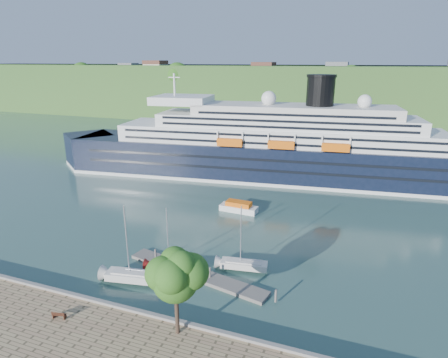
% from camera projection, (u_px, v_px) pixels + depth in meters
% --- Properties ---
extents(ground, '(400.00, 400.00, 0.00)m').
position_uv_depth(ground, '(128.00, 316.00, 40.35)').
color(ground, '#2A4B46').
rests_on(ground, ground).
extents(far_hillside, '(400.00, 50.00, 24.00)m').
position_uv_depth(far_hillside, '(312.00, 94.00, 166.47)').
color(far_hillside, '#294F1F').
rests_on(far_hillside, ground).
extents(quay_coping, '(220.00, 0.50, 0.30)m').
position_uv_depth(quay_coping, '(126.00, 308.00, 39.82)').
color(quay_coping, slate).
rests_on(quay_coping, promenade).
extents(cruise_ship, '(105.84, 28.01, 23.53)m').
position_uv_depth(cruise_ship, '(268.00, 127.00, 84.91)').
color(cruise_ship, black).
rests_on(cruise_ship, ground).
extents(park_bench, '(1.55, 0.89, 0.94)m').
position_uv_depth(park_bench, '(59.00, 314.00, 38.39)').
color(park_bench, '#472214').
rests_on(park_bench, promenade).
extents(promenade_tree, '(5.90, 5.90, 9.78)m').
position_uv_depth(promenade_tree, '(176.00, 289.00, 35.01)').
color(promenade_tree, '#245516').
rests_on(promenade_tree, promenade).
extents(floating_pontoon, '(20.22, 6.52, 0.45)m').
position_uv_depth(floating_pontoon, '(195.00, 274.00, 47.99)').
color(floating_pontoon, slate).
rests_on(floating_pontoon, ground).
extents(sailboat_white_near, '(7.86, 3.41, 9.83)m').
position_uv_depth(sailboat_white_near, '(131.00, 248.00, 44.79)').
color(sailboat_white_near, silver).
rests_on(sailboat_white_near, ground).
extents(sailboat_red, '(6.86, 3.53, 8.54)m').
position_uv_depth(sailboat_red, '(172.00, 243.00, 47.42)').
color(sailboat_red, maroon).
rests_on(sailboat_red, ground).
extents(sailboat_white_far, '(6.91, 2.85, 8.66)m').
position_uv_depth(sailboat_white_far, '(244.00, 241.00, 47.76)').
color(sailboat_white_far, silver).
rests_on(sailboat_white_far, ground).
extents(tender_launch, '(7.06, 2.80, 1.91)m').
position_uv_depth(tender_launch, '(239.00, 206.00, 67.97)').
color(tender_launch, orange).
rests_on(tender_launch, ground).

